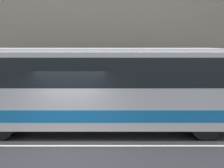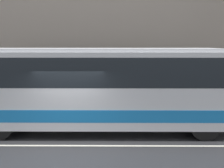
{
  "view_description": "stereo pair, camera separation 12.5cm",
  "coord_description": "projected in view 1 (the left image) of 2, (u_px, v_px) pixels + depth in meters",
  "views": [
    {
      "loc": [
        1.48,
        -10.22,
        3.47
      ],
      "look_at": [
        1.51,
        1.77,
        1.89
      ],
      "focal_mm": 50.0,
      "sensor_mm": 36.0,
      "label": 1
    },
    {
      "loc": [
        1.61,
        -10.22,
        3.47
      ],
      "look_at": [
        1.51,
        1.77,
        1.89
      ],
      "focal_mm": 50.0,
      "sensor_mm": 36.0,
      "label": 2
    }
  ],
  "objects": [
    {
      "name": "building_facade",
      "position": [
        83.0,
        2.0,
        16.17
      ],
      "size": [
        60.0,
        0.35,
        11.52
      ],
      "color": "gray",
      "rests_on": "ground_plane"
    },
    {
      "name": "ground_plane",
      "position": [
        68.0,
        146.0,
        10.58
      ],
      "size": [
        60.0,
        60.0,
        0.0
      ],
      "primitive_type": "plane",
      "color": "#2D2D30"
    },
    {
      "name": "sidewalk",
      "position": [
        82.0,
        111.0,
        15.64
      ],
      "size": [
        60.0,
        2.23,
        0.16
      ],
      "color": "gray",
      "rests_on": "ground_plane"
    },
    {
      "name": "transit_bus",
      "position": [
        93.0,
        85.0,
        12.09
      ],
      "size": [
        11.42,
        2.55,
        3.27
      ],
      "color": "silver",
      "rests_on": "ground_plane"
    },
    {
      "name": "lane_stripe",
      "position": [
        68.0,
        146.0,
        10.58
      ],
      "size": [
        54.0,
        0.14,
        0.01
      ],
      "color": "beige",
      "rests_on": "ground_plane"
    }
  ]
}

